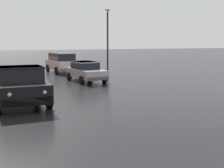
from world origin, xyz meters
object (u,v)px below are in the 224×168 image
at_px(sedan_silver_parked_kerbside_close, 86,71).
at_px(suv_white_parked_kerbside_mid, 62,62).
at_px(pickup_truck_black_approaching_near_lane, 19,85).
at_px(street_lamp_post, 108,38).

relative_size(sedan_silver_parked_kerbside_close, suv_white_parked_kerbside_mid, 0.87).
relative_size(pickup_truck_black_approaching_near_lane, sedan_silver_parked_kerbside_close, 1.23).
height_order(sedan_silver_parked_kerbside_close, suv_white_parked_kerbside_mid, suv_white_parked_kerbside_mid).
height_order(pickup_truck_black_approaching_near_lane, street_lamp_post, street_lamp_post).
bearing_deg(suv_white_parked_kerbside_mid, street_lamp_post, -52.63).
height_order(sedan_silver_parked_kerbside_close, street_lamp_post, street_lamp_post).
height_order(pickup_truck_black_approaching_near_lane, sedan_silver_parked_kerbside_close, pickup_truck_black_approaching_near_lane).
xyz_separation_m(pickup_truck_black_approaching_near_lane, suv_white_parked_kerbside_mid, (4.90, 12.88, 0.11)).
distance_m(sedan_silver_parked_kerbside_close, suv_white_parked_kerbside_mid, 6.70).
bearing_deg(street_lamp_post, suv_white_parked_kerbside_mid, 127.37).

